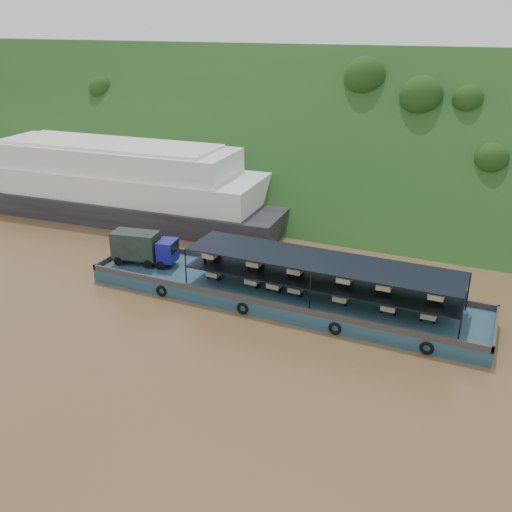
% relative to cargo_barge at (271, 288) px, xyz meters
% --- Properties ---
extents(ground, '(160.00, 160.00, 0.00)m').
position_rel_cargo_barge_xyz_m(ground, '(-0.17, -1.47, -1.09)').
color(ground, brown).
rests_on(ground, ground).
extents(hillside, '(140.00, 39.60, 39.60)m').
position_rel_cargo_barge_xyz_m(hillside, '(-0.17, 34.53, -1.09)').
color(hillside, '#173914').
rests_on(hillside, ground).
extents(cargo_barge, '(35.00, 7.18, 4.54)m').
position_rel_cargo_barge_xyz_m(cargo_barge, '(0.00, 0.00, 0.00)').
color(cargo_barge, '#143D47').
rests_on(cargo_barge, ground).
extents(passenger_ferry, '(45.19, 14.00, 9.02)m').
position_rel_cargo_barge_xyz_m(passenger_ferry, '(-27.20, 14.12, 2.82)').
color(passenger_ferry, black).
rests_on(passenger_ferry, ground).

